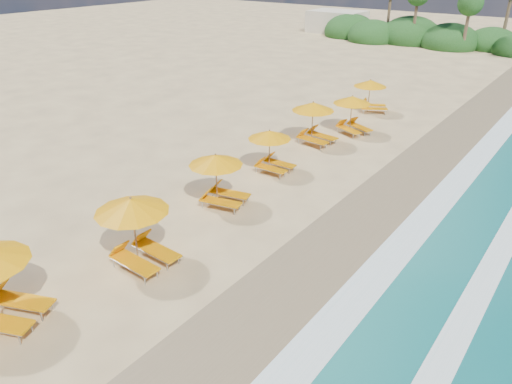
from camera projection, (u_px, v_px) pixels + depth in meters
The scene contains 11 objects.
ground at pixel (256, 219), 19.60m from camera, with size 160.00×160.00×0.00m, color #D4B57C.
wet_sand at pixel (345, 251), 17.46m from camera, with size 4.00×160.00×0.01m, color olive.
surf_foam at pixel (419, 277), 16.01m from camera, with size 4.00×160.00×0.01m.
station_3 at pixel (138, 228), 16.15m from camera, with size 2.75×2.55×2.52m.
station_4 at pixel (220, 177), 20.18m from camera, with size 2.82×2.72×2.30m.
station_5 at pixel (272, 148), 23.38m from camera, with size 2.30×2.13×2.12m.
station_6 at pixel (315, 120), 26.84m from camera, with size 2.75×2.60×2.39m.
station_7 at pixel (353, 112), 28.44m from camera, with size 2.93×2.90×2.25m.
station_8 at pixel (372, 94), 32.33m from camera, with size 2.99×2.99×2.21m.
treeline at pixel (418, 35), 57.29m from camera, with size 25.80×8.80×9.74m.
beach_building at pixel (337, 22), 65.35m from camera, with size 7.00×5.00×2.80m, color beige.
Camera 1 is at (10.19, -13.75, 9.61)m, focal length 34.07 mm.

